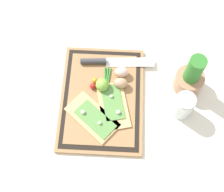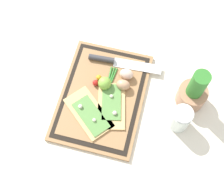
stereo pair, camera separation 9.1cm
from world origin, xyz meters
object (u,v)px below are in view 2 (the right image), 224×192
pizza_slice_near (89,113)px  herb_pot (193,92)px  knife (113,61)px  cherry_tomato_yellow (99,77)px  cherry_tomato_red (96,83)px  sauce_jar (180,119)px  egg_brown (123,85)px  egg_pink (126,74)px  pizza_slice_far (112,105)px  lime (105,83)px

pizza_slice_near → herb_pot: herb_pot is taller
knife → cherry_tomato_yellow: bearing=-22.4°
knife → cherry_tomato_red: 0.12m
cherry_tomato_yellow → sauce_jar: (0.10, 0.33, 0.02)m
egg_brown → egg_pink: (-0.05, 0.00, 0.00)m
pizza_slice_far → knife: (-0.18, -0.04, 0.00)m
knife → egg_brown: egg_brown is taller
pizza_slice_far → herb_pot: size_ratio=1.04×
pizza_slice_far → knife: pizza_slice_far is taller
egg_brown → pizza_slice_near: bearing=-34.9°
egg_brown → herb_pot: herb_pot is taller
pizza_slice_far → egg_brown: egg_brown is taller
lime → sauce_jar: bearing=76.2°
pizza_slice_near → cherry_tomato_red: size_ratio=9.27×
pizza_slice_far → cherry_tomato_red: size_ratio=8.76×
egg_brown → lime: 0.07m
lime → cherry_tomato_red: 0.04m
knife → sauce_jar: size_ratio=2.65×
egg_brown → cherry_tomato_red: size_ratio=2.29×
egg_brown → sauce_jar: sauce_jar is taller
lime → cherry_tomato_yellow: lime is taller
egg_pink → cherry_tomato_red: (0.06, -0.11, -0.01)m
egg_pink → herb_pot: 0.26m
egg_pink → herb_pot: bearing=83.6°
pizza_slice_near → pizza_slice_far: size_ratio=1.06×
cherry_tomato_yellow → sauce_jar: size_ratio=0.19×
knife → herb_pot: bearing=76.2°
cherry_tomato_red → pizza_slice_near: bearing=4.2°
sauce_jar → cherry_tomato_yellow: bearing=-106.7°
egg_brown → cherry_tomato_yellow: 0.10m
egg_pink → cherry_tomato_red: size_ratio=2.29×
cherry_tomato_yellow → herb_pot: herb_pot is taller
lime → pizza_slice_far: bearing=31.9°
pizza_slice_near → cherry_tomato_red: same height
herb_pot → pizza_slice_far: bearing=-69.8°
egg_brown → cherry_tomato_yellow: (-0.01, -0.10, -0.01)m
egg_pink → cherry_tomato_yellow: bearing=-70.9°
pizza_slice_far → sauce_jar: bearing=89.6°
pizza_slice_far → cherry_tomato_yellow: (-0.10, -0.07, 0.01)m
knife → lime: size_ratio=5.86×
pizza_slice_far → sauce_jar: 0.25m
pizza_slice_near → lime: (-0.12, 0.03, 0.02)m
pizza_slice_near → knife: 0.23m
pizza_slice_near → lime: bearing=167.5°
knife → lime: lime is taller
egg_brown → herb_pot: 0.26m
pizza_slice_far → egg_pink: 0.13m
herb_pot → pizza_slice_near: bearing=-66.1°
pizza_slice_near → lime: lime is taller
egg_brown → egg_pink: bearing=178.4°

